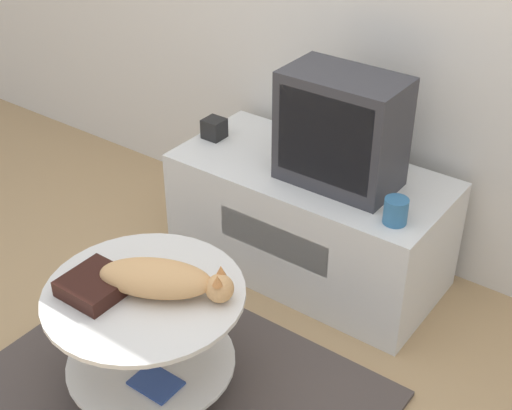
# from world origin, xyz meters

# --- Properties ---
(ground_plane) EXTENTS (12.00, 12.00, 0.00)m
(ground_plane) POSITION_xyz_m (0.00, 0.00, 0.00)
(ground_plane) COLOR tan
(rug) EXTENTS (1.43, 1.05, 0.02)m
(rug) POSITION_xyz_m (0.00, 0.00, 0.01)
(rug) COLOR #4C423D
(rug) RESTS_ON ground_plane
(tv_stand) EXTENTS (1.21, 0.58, 0.53)m
(tv_stand) POSITION_xyz_m (-0.04, 0.96, 0.26)
(tv_stand) COLOR silver
(tv_stand) RESTS_ON ground_plane
(tv) EXTENTS (0.49, 0.29, 0.47)m
(tv) POSITION_xyz_m (0.10, 0.94, 0.76)
(tv) COLOR #333338
(tv) RESTS_ON tv_stand
(speaker) EXTENTS (0.09, 0.09, 0.09)m
(speaker) POSITION_xyz_m (-0.56, 0.94, 0.58)
(speaker) COLOR black
(speaker) RESTS_ON tv_stand
(mug) EXTENTS (0.09, 0.09, 0.10)m
(mug) POSITION_xyz_m (0.44, 0.79, 0.58)
(mug) COLOR teal
(mug) RESTS_ON tv_stand
(coffee_table) EXTENTS (0.71, 0.71, 0.45)m
(coffee_table) POSITION_xyz_m (-0.10, -0.02, 0.31)
(coffee_table) COLOR #B2B2B7
(coffee_table) RESTS_ON rug
(dvd_box) EXTENTS (0.20, 0.21, 0.06)m
(dvd_box) POSITION_xyz_m (-0.23, -0.12, 0.50)
(dvd_box) COLOR black
(dvd_box) RESTS_ON coffee_table
(cat) EXTENTS (0.55, 0.33, 0.12)m
(cat) POSITION_xyz_m (-0.04, 0.00, 0.53)
(cat) COLOR tan
(cat) RESTS_ON coffee_table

